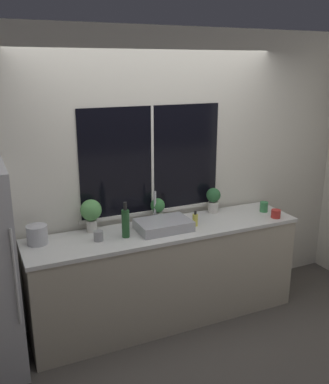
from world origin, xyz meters
The scene contains 14 objects.
ground_plane centered at (0.00, 0.00, 0.00)m, with size 14.00×14.00×0.00m, color #4C4742.
wall_back centered at (0.00, 0.63, 1.35)m, with size 8.00×0.09×2.70m.
wall_right centered at (2.22, 1.50, 1.35)m, with size 0.06×7.00×2.70m.
counter centered at (0.00, 0.28, 0.47)m, with size 2.55×0.59×0.93m.
sink centered at (-0.03, 0.27, 0.98)m, with size 0.48×0.38×0.31m.
potted_plant_left centered at (-0.63, 0.49, 1.12)m, with size 0.19×0.19×0.30m.
potted_plant_center centered at (0.01, 0.49, 1.06)m, with size 0.14×0.14×0.23m.
potted_plant_right centered at (0.62, 0.49, 1.08)m, with size 0.14×0.14×0.25m.
soap_bottle centered at (0.27, 0.23, 0.99)m, with size 0.05×0.05×0.14m.
bottle_tall centered at (-0.40, 0.25, 1.06)m, with size 0.07×0.07×0.32m.
mug_grey centered at (-0.64, 0.27, 0.98)m, with size 0.08×0.08×0.09m.
mug_red centered at (1.10, 0.10, 0.97)m, with size 0.09×0.09×0.08m.
mug_green centered at (1.10, 0.30, 0.98)m, with size 0.08×0.08×0.10m.
kettle centered at (-1.12, 0.42, 1.02)m, with size 0.17×0.17×0.18m.
Camera 1 is at (-1.52, -3.02, 2.37)m, focal length 40.00 mm.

